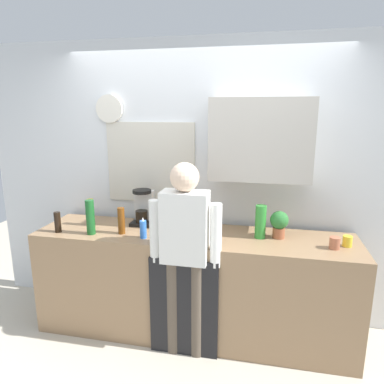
# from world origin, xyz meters

# --- Properties ---
(ground_plane) EXTENTS (8.00, 8.00, 0.00)m
(ground_plane) POSITION_xyz_m (0.00, 0.00, 0.00)
(ground_plane) COLOR beige
(kitchen_counter) EXTENTS (2.75, 0.64, 0.93)m
(kitchen_counter) POSITION_xyz_m (0.00, 0.30, 0.47)
(kitchen_counter) COLOR #937251
(kitchen_counter) RESTS_ON ground_plane
(dishwasher_panel) EXTENTS (0.56, 0.02, 0.84)m
(dishwasher_panel) POSITION_xyz_m (-0.01, -0.03, 0.42)
(dishwasher_panel) COLOR black
(dishwasher_panel) RESTS_ON ground_plane
(back_wall_assembly) EXTENTS (4.35, 0.42, 2.60)m
(back_wall_assembly) POSITION_xyz_m (0.06, 0.70, 1.36)
(back_wall_assembly) COLOR silver
(back_wall_assembly) RESTS_ON ground_plane
(coffee_maker) EXTENTS (0.20, 0.20, 0.33)m
(coffee_maker) POSITION_xyz_m (-0.51, 0.49, 1.08)
(coffee_maker) COLOR black
(coffee_maker) RESTS_ON kitchen_counter
(bottle_clear_soda) EXTENTS (0.09, 0.09, 0.28)m
(bottle_clear_soda) POSITION_xyz_m (0.56, 0.34, 1.07)
(bottle_clear_soda) COLOR #2D8C33
(bottle_clear_soda) RESTS_ON kitchen_counter
(bottle_dark_sauce) EXTENTS (0.06, 0.06, 0.18)m
(bottle_dark_sauce) POSITION_xyz_m (-1.16, 0.11, 1.02)
(bottle_dark_sauce) COLOR black
(bottle_dark_sauce) RESTS_ON kitchen_counter
(bottle_green_wine) EXTENTS (0.07, 0.07, 0.30)m
(bottle_green_wine) POSITION_xyz_m (-0.86, 0.13, 1.08)
(bottle_green_wine) COLOR #195923
(bottle_green_wine) RESTS_ON kitchen_counter
(bottle_olive_oil) EXTENTS (0.06, 0.06, 0.25)m
(bottle_olive_oil) POSITION_xyz_m (-0.97, 0.34, 1.06)
(bottle_olive_oil) COLOR olive
(bottle_olive_oil) RESTS_ON kitchen_counter
(bottle_amber_beer) EXTENTS (0.06, 0.06, 0.23)m
(bottle_amber_beer) POSITION_xyz_m (-0.61, 0.19, 1.05)
(bottle_amber_beer) COLOR brown
(bottle_amber_beer) RESTS_ON kitchen_counter
(cup_yellow_cup) EXTENTS (0.07, 0.07, 0.08)m
(cup_yellow_cup) POSITION_xyz_m (1.24, 0.29, 0.98)
(cup_yellow_cup) COLOR yellow
(cup_yellow_cup) RESTS_ON kitchen_counter
(cup_terracotta_mug) EXTENTS (0.08, 0.08, 0.09)m
(cup_terracotta_mug) POSITION_xyz_m (1.13, 0.22, 0.98)
(cup_terracotta_mug) COLOR #B26647
(cup_terracotta_mug) RESTS_ON kitchen_counter
(mixing_bowl) EXTENTS (0.22, 0.22, 0.08)m
(mixing_bowl) POSITION_xyz_m (-0.07, 0.40, 0.97)
(mixing_bowl) COLOR orange
(mixing_bowl) RESTS_ON kitchen_counter
(potted_plant) EXTENTS (0.15, 0.15, 0.23)m
(potted_plant) POSITION_xyz_m (0.72, 0.37, 1.06)
(potted_plant) COLOR #9E5638
(potted_plant) RESTS_ON kitchen_counter
(dish_soap) EXTENTS (0.06, 0.06, 0.18)m
(dish_soap) POSITION_xyz_m (-0.39, 0.13, 1.01)
(dish_soap) COLOR blue
(dish_soap) RESTS_ON kitchen_counter
(person_at_sink) EXTENTS (0.57, 0.22, 1.60)m
(person_at_sink) POSITION_xyz_m (0.00, 0.00, 0.95)
(person_at_sink) COLOR brown
(person_at_sink) RESTS_ON ground_plane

